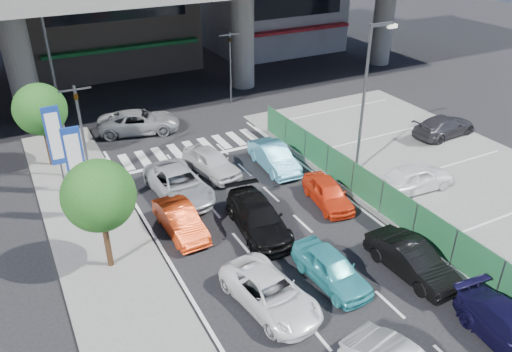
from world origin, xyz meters
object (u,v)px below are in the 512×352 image
wagon_silver_front_left (179,184)px  traffic_cone (333,168)px  street_lamp_right (368,88)px  taxi_teal_mid (331,268)px  parked_sedan_white (415,177)px  parked_sedan_dgrey (444,126)px  sedan_white_mid_left (270,293)px  sedan_black_mid (258,217)px  crossing_wagon_silver (139,122)px  traffic_light_left (78,110)px  sedan_white_front_mid (211,162)px  signboard_near (75,162)px  hatch_black_mid_right (411,260)px  street_lamp_left (54,64)px  taxi_orange_right (328,193)px  signboard_far (55,139)px  kei_truck_front_right (274,157)px  tree_near (99,196)px  traffic_light_right (230,50)px  tree_far (40,110)px

wagon_silver_front_left → traffic_cone: size_ratio=6.86×
traffic_cone → street_lamp_right: bearing=-10.6°
taxi_teal_mid → parked_sedan_white: 8.76m
parked_sedan_white → parked_sedan_dgrey: size_ratio=0.93×
sedan_white_mid_left → taxi_teal_mid: (2.75, 0.08, 0.04)m
parked_sedan_dgrey → traffic_cone: (-9.17, -0.88, -0.29)m
sedan_black_mid → crossing_wagon_silver: size_ratio=0.92×
traffic_light_left → sedan_white_front_mid: (6.03, -2.52, -3.25)m
sedan_white_front_mid → traffic_cone: size_ratio=5.60×
parked_sedan_white → taxi_teal_mid: bearing=119.3°
wagon_silver_front_left → sedan_white_front_mid: sedan_white_front_mid is taller
parked_sedan_white → signboard_near: bearing=75.4°
wagon_silver_front_left → parked_sedan_white: size_ratio=1.19×
street_lamp_right → hatch_black_mid_right: bearing=-114.8°
street_lamp_left → traffic_cone: bearing=-44.5°
signboard_near → parked_sedan_white: signboard_near is taller
sedan_white_mid_left → taxi_orange_right: size_ratio=1.21×
taxi_teal_mid → sedan_black_mid: bearing=98.7°
signboard_far → hatch_black_mid_right: signboard_far is taller
signboard_far → kei_truck_front_right: size_ratio=1.13×
traffic_light_left → street_lamp_right: size_ratio=0.65×
traffic_light_left → tree_near: bearing=-95.7°
street_lamp_left → taxi_orange_right: bearing=-54.7°
sedan_black_mid → traffic_light_right: bearing=75.9°
kei_truck_front_right → traffic_cone: (2.46, -2.13, -0.26)m
tree_far → taxi_teal_mid: size_ratio=1.26×
tree_far → crossing_wagon_silver: bearing=22.1°
tree_near → parked_sedan_dgrey: 22.16m
tree_far → parked_sedan_dgrey: 23.88m
sedan_white_mid_left → sedan_black_mid: size_ratio=0.93×
tree_far → sedan_white_mid_left: tree_far is taller
traffic_light_right → street_lamp_left: 11.90m
sedan_white_mid_left → sedan_white_front_mid: (2.18, 10.45, 0.08)m
hatch_black_mid_right → taxi_orange_right: bearing=86.4°
traffic_light_left → traffic_cone: bearing=-25.8°
traffic_light_right → street_lamp_left: size_ratio=0.65×
traffic_light_left → sedan_white_front_mid: traffic_light_left is taller
hatch_black_mid_right → street_lamp_left: bearing=113.9°
street_lamp_right → tree_near: street_lamp_right is taller
crossing_wagon_silver → sedan_white_front_mid: bearing=-149.8°
tree_far → traffic_cone: tree_far is taller
hatch_black_mid_right → kei_truck_front_right: bearing=89.6°
sedan_black_mid → kei_truck_front_right: sedan_black_mid is taller
street_lamp_left → crossing_wagon_silver: (4.27, -1.17, -4.06)m
kei_truck_front_right → parked_sedan_white: bearing=-43.9°
sedan_white_front_mid → taxi_orange_right: bearing=-66.5°
traffic_light_left → taxi_teal_mid: (6.60, -12.89, -3.29)m
hatch_black_mid_right → crossing_wagon_silver: size_ratio=0.80×
traffic_light_right → taxi_orange_right: bearing=-97.1°
street_lamp_left → tree_near: bearing=-92.8°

